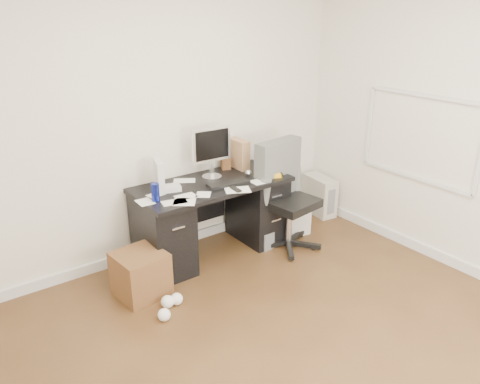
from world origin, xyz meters
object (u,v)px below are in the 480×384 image
Objects in this scene: office_chair at (290,197)px; wicker_basket at (141,274)px; desk at (213,216)px; pc_tower at (319,195)px; lcd_monitor at (211,153)px; keyboard at (228,183)px.

office_chair is 2.78× the size of wicker_basket.
office_chair is (0.70, -0.35, 0.15)m from desk.
office_chair is at bearing -26.52° from desk.
desk is 0.79m from office_chair.
wicker_basket is at bearing -164.56° from pc_tower.
lcd_monitor reaches higher than desk.
lcd_monitor is 1.67m from pc_tower.
pc_tower is at bearing 18.15° from office_chair.
office_chair is (0.62, -0.46, -0.46)m from lcd_monitor.
office_chair is 1.64m from wicker_basket.
keyboard is 0.89× the size of pc_tower.
pc_tower is (0.85, 0.42, -0.32)m from office_chair.
office_chair is 1.00m from pc_tower.
keyboard is at bearing 152.35° from office_chair.
desk reaches higher than wicker_basket.
keyboard is 0.67m from office_chair.
keyboard is 1.02× the size of wicker_basket.
lcd_monitor is (0.07, 0.11, 0.61)m from desk.
keyboard is at bearing -53.98° from desk.
lcd_monitor reaches higher than office_chair.
office_chair is at bearing -33.89° from lcd_monitor.
keyboard reaches higher than pc_tower.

